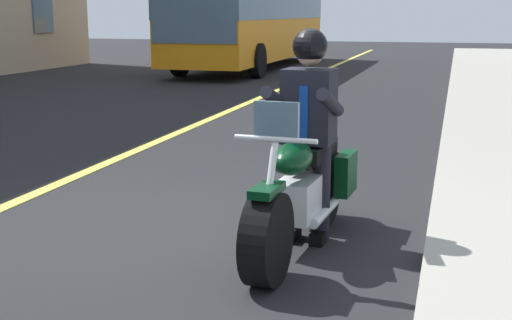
% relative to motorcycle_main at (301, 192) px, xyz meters
% --- Properties ---
extents(ground_plane, '(80.00, 80.00, 0.00)m').
position_rel_motorcycle_main_xyz_m(ground_plane, '(-0.04, -1.02, -0.45)').
color(ground_plane, black).
extents(motorcycle_main, '(2.22, 0.67, 1.26)m').
position_rel_motorcycle_main_xyz_m(motorcycle_main, '(0.00, 0.00, 0.00)').
color(motorcycle_main, black).
rests_on(motorcycle_main, ground_plane).
extents(rider_main, '(0.64, 0.57, 1.74)m').
position_rel_motorcycle_main_xyz_m(rider_main, '(-0.19, 0.01, 0.58)').
color(rider_main, black).
rests_on(rider_main, ground_plane).
extents(bus_near, '(11.05, 2.70, 3.30)m').
position_rel_motorcycle_main_xyz_m(bus_near, '(-17.49, -5.57, 1.42)').
color(bus_near, orange).
rests_on(bus_near, ground_plane).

